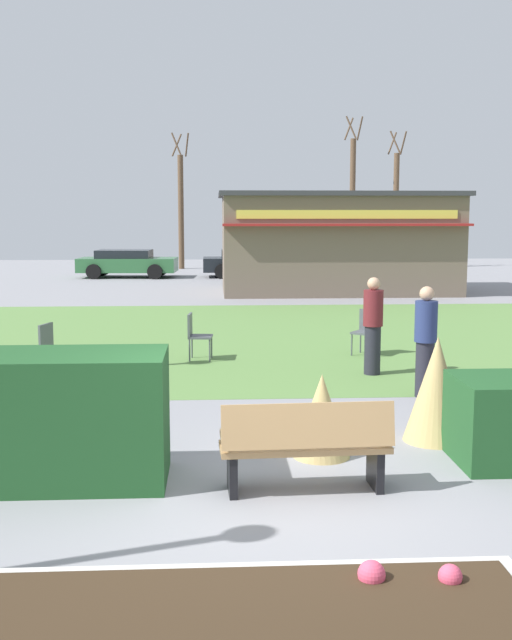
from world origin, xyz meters
The scene contains 17 objects.
ground_plane centered at (0.00, 0.00, 0.00)m, with size 80.00×80.00×0.00m, color gray.
lawn_patch centered at (0.00, 10.25, 0.00)m, with size 36.00×12.00×0.01m, color #5B8442.
park_bench centered at (0.51, 0.30, 0.48)m, with size 1.72×0.60×0.95m.
hedge_left centered at (-2.08, 0.77, 0.68)m, with size 2.38×1.10×1.35m, color #1E4C23.
ornamental_grass_behind_left centered at (2.32, 1.99, 0.65)m, with size 0.79×0.79×1.30m, color tan.
ornamental_grass_behind_right centered at (0.83, 1.44, 0.48)m, with size 0.66×0.66×0.97m, color tan.
food_kiosk centered at (3.97, 20.24, 1.76)m, with size 8.33×4.90×3.50m.
cafe_chair_west centered at (-0.73, 7.47, 0.53)m, with size 0.48×0.48×0.89m.
cafe_chair_center centered at (-3.39, 6.28, 0.53)m, with size 0.55×0.55×0.89m.
cafe_chair_north centered at (2.63, 7.84, 0.53)m, with size 0.62×0.62×0.89m.
person_strolling centered at (2.80, 4.27, 0.86)m, with size 0.34×0.34×1.69m.
person_standing centered at (2.35, 5.96, 0.86)m, with size 0.34×0.34×1.69m.
parked_car_west_slot centered at (-4.14, 26.90, 0.64)m, with size 4.31×2.27×1.20m.
parked_car_center_slot centered at (1.24, 26.90, 0.64)m, with size 4.20×2.06×1.20m.
tree_left_bg centered at (8.78, 31.80, 3.03)m, with size 0.91×0.96×6.80m.
tree_right_bg centered at (6.53, 31.54, 3.37)m, with size 0.91×0.96×7.47m.
tree_center_bg centered at (-1.98, 32.12, 2.98)m, with size 0.91×0.96×6.69m.
Camera 1 is at (-0.39, -7.14, 2.77)m, focal length 43.63 mm.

